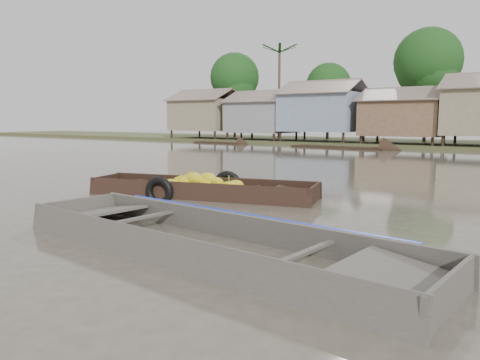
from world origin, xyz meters
The scene contains 3 objects.
ground centered at (0.00, 0.00, 0.00)m, with size 120.00×120.00×0.00m, color #4C463A.
banana_boat centered at (-2.12, 2.55, 0.21)m, with size 6.62×3.07×0.93m.
viewer_boat centered at (1.53, -1.71, 0.06)m, with size 7.80×2.74×0.62m.
Camera 1 is at (6.07, -7.51, 2.14)m, focal length 35.00 mm.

